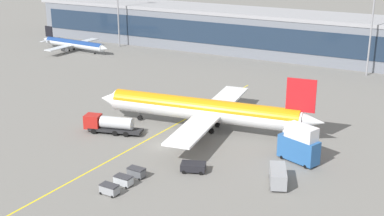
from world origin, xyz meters
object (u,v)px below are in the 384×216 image
at_px(baggage_cart_0, 109,189).
at_px(commuter_jet_far, 74,44).
at_px(fuel_tanker, 109,124).
at_px(baggage_cart_1, 123,180).
at_px(main_airliner, 205,110).
at_px(pushback_tug, 193,166).
at_px(catering_lift, 299,144).
at_px(baggage_cart_2, 136,172).
at_px(lavatory_truck, 278,176).

xyz_separation_m(baggage_cart_0, commuter_jet_far, (-64.06, 70.98, 1.49)).
xyz_separation_m(fuel_tanker, baggage_cart_1, (14.22, -16.40, -0.96)).
bearing_deg(main_airliner, baggage_cart_0, -91.15).
relative_size(main_airliner, pushback_tug, 10.13).
xyz_separation_m(catering_lift, commuter_jet_far, (-84.61, 47.96, -0.80)).
distance_m(baggage_cart_1, baggage_cart_2, 3.20).
bearing_deg(fuel_tanker, baggage_cart_2, -42.50).
height_order(catering_lift, pushback_tug, catering_lift).
xyz_separation_m(fuel_tanker, baggage_cart_2, (14.41, -13.20, -0.96)).
bearing_deg(catering_lift, main_airliner, 162.17).
bearing_deg(lavatory_truck, pushback_tug, -172.36).
relative_size(main_airliner, baggage_cart_2, 16.05).
height_order(catering_lift, commuter_jet_far, commuter_jet_far).
bearing_deg(pushback_tug, catering_lift, 39.24).
xyz_separation_m(baggage_cart_0, baggage_cart_1, (0.19, 3.19, 0.00)).
bearing_deg(baggage_cart_1, main_airliner, 89.12).
distance_m(catering_lift, baggage_cart_2, 26.24).
xyz_separation_m(catering_lift, baggage_cart_0, (-20.55, -23.02, -2.28)).
distance_m(baggage_cart_2, commuter_jet_far, 91.25).
bearing_deg(baggage_cart_2, pushback_tug, 40.06).
height_order(fuel_tanker, lavatory_truck, fuel_tanker).
bearing_deg(baggage_cart_1, pushback_tug, 52.05).
height_order(catering_lift, baggage_cart_2, catering_lift).
height_order(pushback_tug, commuter_jet_far, commuter_jet_far).
height_order(lavatory_truck, commuter_jet_far, commuter_jet_far).
height_order(baggage_cart_1, commuter_jet_far, commuter_jet_far).
height_order(main_airliner, fuel_tanker, main_airliner).
bearing_deg(main_airliner, pushback_tug, -69.62).
bearing_deg(baggage_cart_2, fuel_tanker, 137.50).
distance_m(baggage_cart_0, commuter_jet_far, 95.63).
height_order(main_airliner, lavatory_truck, main_airliner).
height_order(pushback_tug, baggage_cart_0, baggage_cart_0).
distance_m(lavatory_truck, baggage_cart_0, 24.46).
distance_m(main_airliner, baggage_cart_1, 26.42).
height_order(fuel_tanker, baggage_cart_2, fuel_tanker).
height_order(main_airliner, pushback_tug, main_airliner).
bearing_deg(baggage_cart_0, pushback_tug, 59.53).
relative_size(fuel_tanker, pushback_tug, 2.55).
bearing_deg(lavatory_truck, main_airliner, 141.37).
distance_m(main_airliner, baggage_cart_0, 29.60).
bearing_deg(fuel_tanker, baggage_cart_0, -54.39).
bearing_deg(catering_lift, lavatory_truck, -92.16).
xyz_separation_m(main_airliner, fuel_tanker, (-14.62, -9.85, -2.05)).
distance_m(catering_lift, commuter_jet_far, 97.26).
height_order(fuel_tanker, commuter_jet_far, commuter_jet_far).
relative_size(pushback_tug, baggage_cart_2, 1.58).
bearing_deg(baggage_cart_1, lavatory_truck, 27.87).
xyz_separation_m(main_airliner, baggage_cart_0, (-0.59, -29.44, -3.01)).
xyz_separation_m(main_airliner, baggage_cart_1, (-0.40, -26.25, -3.01)).
bearing_deg(baggage_cart_2, main_airliner, 89.47).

